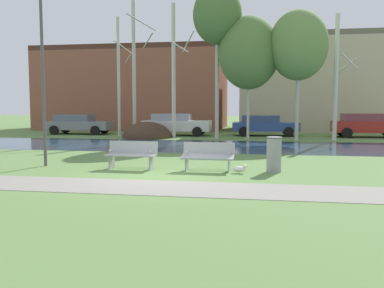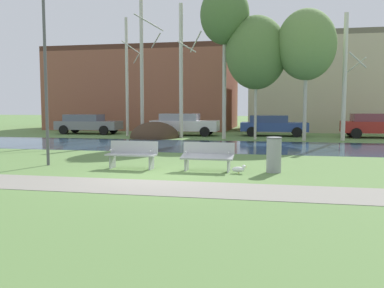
% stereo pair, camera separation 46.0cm
% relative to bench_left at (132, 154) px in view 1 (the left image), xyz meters
% --- Properties ---
extents(ground_plane, '(120.00, 120.00, 0.00)m').
position_rel_bench_left_xyz_m(ground_plane, '(1.22, 8.77, -0.47)').
color(ground_plane, '#5B7F42').
extents(paved_path_strip, '(60.00, 1.90, 0.01)m').
position_rel_bench_left_xyz_m(paved_path_strip, '(1.22, -2.86, -0.47)').
color(paved_path_strip, gray).
rests_on(paved_path_strip, ground).
extents(river_band, '(80.00, 6.47, 0.01)m').
position_rel_bench_left_xyz_m(river_band, '(1.22, 7.97, -0.47)').
color(river_band, '#2D475B').
rests_on(river_band, ground).
extents(soil_mound, '(3.05, 3.37, 2.00)m').
position_rel_bench_left_xyz_m(soil_mound, '(-3.08, 12.66, -0.47)').
color(soil_mound, '#423021').
rests_on(soil_mound, ground).
extents(bench_left, '(1.61, 0.59, 0.87)m').
position_rel_bench_left_xyz_m(bench_left, '(0.00, 0.00, 0.00)').
color(bench_left, '#9EA0A3').
rests_on(bench_left, ground).
extents(bench_right, '(1.61, 0.59, 0.87)m').
position_rel_bench_left_xyz_m(bench_right, '(2.44, 0.00, 0.00)').
color(bench_right, '#9EA0A3').
rests_on(bench_right, ground).
extents(trash_bin, '(0.47, 0.47, 1.06)m').
position_rel_bench_left_xyz_m(trash_bin, '(4.43, 0.14, 0.08)').
color(trash_bin, gray).
rests_on(trash_bin, ground).
extents(seagull, '(0.45, 0.17, 0.26)m').
position_rel_bench_left_xyz_m(seagull, '(3.43, -0.29, -0.34)').
color(seagull, white).
rests_on(seagull, ground).
extents(streetlamp, '(0.32, 0.32, 6.26)m').
position_rel_bench_left_xyz_m(streetlamp, '(-3.04, 0.16, 3.62)').
color(streetlamp, '#4C4C51').
rests_on(streetlamp, ground).
extents(birch_far_left, '(1.12, 1.90, 7.63)m').
position_rel_bench_left_xyz_m(birch_far_left, '(-5.19, 13.60, 3.41)').
color(birch_far_left, beige).
rests_on(birch_far_left, ground).
extents(birch_left, '(1.57, 2.75, 8.98)m').
position_rel_bench_left_xyz_m(birch_left, '(-3.90, 12.84, 4.12)').
color(birch_left, '#BCB7A8').
rests_on(birch_left, ground).
extents(birch_center_left, '(1.44, 2.25, 8.19)m').
position_rel_bench_left_xyz_m(birch_center_left, '(-1.42, 12.97, 3.70)').
color(birch_center_left, beige).
rests_on(birch_center_left, ground).
extents(birch_center, '(2.87, 2.87, 9.34)m').
position_rel_bench_left_xyz_m(birch_center, '(1.30, 12.45, 6.77)').
color(birch_center, '#BCB7A8').
rests_on(birch_center, ground).
extents(birch_center_right, '(3.55, 3.55, 7.21)m').
position_rel_bench_left_xyz_m(birch_center_right, '(3.15, 12.60, 4.60)').
color(birch_center_right, beige).
rests_on(birch_center_right, ground).
extents(birch_right, '(3.30, 3.30, 7.38)m').
position_rel_bench_left_xyz_m(birch_right, '(5.95, 12.16, 4.91)').
color(birch_right, '#BCB7A8').
rests_on(birch_right, ground).
extents(birch_far_right, '(1.28, 2.25, 7.18)m').
position_rel_bench_left_xyz_m(birch_far_right, '(8.15, 12.74, 3.16)').
color(birch_far_right, beige).
rests_on(birch_far_right, ground).
extents(parked_van_nearest_grey, '(4.51, 2.03, 1.38)m').
position_rel_bench_left_xyz_m(parked_van_nearest_grey, '(-8.75, 15.09, 0.27)').
color(parked_van_nearest_grey, slate).
rests_on(parked_van_nearest_grey, ground).
extents(parked_sedan_second_white, '(4.50, 2.07, 1.47)m').
position_rel_bench_left_xyz_m(parked_sedan_second_white, '(-1.73, 14.98, 0.31)').
color(parked_sedan_second_white, silver).
rests_on(parked_sedan_second_white, ground).
extents(parked_hatch_third_blue, '(4.36, 2.09, 1.36)m').
position_rel_bench_left_xyz_m(parked_hatch_third_blue, '(4.11, 15.71, 0.26)').
color(parked_hatch_third_blue, '#2D4793').
rests_on(parked_hatch_third_blue, ground).
extents(parked_wagon_fourth_red, '(4.34, 2.09, 1.50)m').
position_rel_bench_left_xyz_m(parked_wagon_fourth_red, '(10.46, 15.42, 0.32)').
color(parked_wagon_fourth_red, maroon).
rests_on(parked_wagon_fourth_red, ground).
extents(building_brick_low, '(15.09, 9.57, 6.76)m').
position_rel_bench_left_xyz_m(building_brick_low, '(-7.02, 23.53, 2.91)').
color(building_brick_low, brown).
rests_on(building_brick_low, ground).
extents(building_beige_block, '(12.47, 9.36, 7.41)m').
position_rel_bench_left_xyz_m(building_beige_block, '(8.47, 23.76, 3.23)').
color(building_beige_block, '#BCAD8E').
rests_on(building_beige_block, ground).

